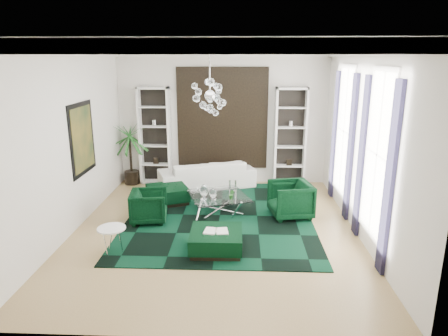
{
  "coord_description": "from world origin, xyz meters",
  "views": [
    {
      "loc": [
        0.53,
        -7.96,
        3.57
      ],
      "look_at": [
        0.17,
        0.5,
        1.24
      ],
      "focal_mm": 32.0,
      "sensor_mm": 36.0,
      "label": 1
    }
  ],
  "objects_px": {
    "ottoman_side": "(168,195)",
    "palm": "(130,145)",
    "armchair_left": "(149,206)",
    "coffee_table": "(218,204)",
    "side_table": "(112,241)",
    "sofa": "(207,174)",
    "ottoman_front": "(216,241)",
    "armchair_right": "(290,200)"
  },
  "relations": [
    {
      "from": "ottoman_side",
      "to": "palm",
      "type": "distance_m",
      "value": 2.25
    },
    {
      "from": "armchair_left",
      "to": "ottoman_side",
      "type": "distance_m",
      "value": 1.27
    },
    {
      "from": "coffee_table",
      "to": "side_table",
      "type": "relative_size",
      "value": 2.41
    },
    {
      "from": "sofa",
      "to": "ottoman_front",
      "type": "bearing_deg",
      "value": 76.98
    },
    {
      "from": "ottoman_front",
      "to": "side_table",
      "type": "height_order",
      "value": "side_table"
    },
    {
      "from": "side_table",
      "to": "palm",
      "type": "distance_m",
      "value": 4.5
    },
    {
      "from": "armchair_right",
      "to": "palm",
      "type": "height_order",
      "value": "palm"
    },
    {
      "from": "armchair_left",
      "to": "side_table",
      "type": "height_order",
      "value": "armchair_left"
    },
    {
      "from": "coffee_table",
      "to": "ottoman_side",
      "type": "bearing_deg",
      "value": 154.47
    },
    {
      "from": "armchair_left",
      "to": "armchair_right",
      "type": "relative_size",
      "value": 0.87
    },
    {
      "from": "coffee_table",
      "to": "ottoman_side",
      "type": "height_order",
      "value": "coffee_table"
    },
    {
      "from": "sofa",
      "to": "palm",
      "type": "height_order",
      "value": "palm"
    },
    {
      "from": "ottoman_front",
      "to": "palm",
      "type": "xyz_separation_m",
      "value": [
        -2.74,
        4.14,
        0.96
      ]
    },
    {
      "from": "ottoman_side",
      "to": "ottoman_front",
      "type": "relative_size",
      "value": 0.97
    },
    {
      "from": "armchair_left",
      "to": "ottoman_side",
      "type": "bearing_deg",
      "value": -16.14
    },
    {
      "from": "sofa",
      "to": "armchair_left",
      "type": "bearing_deg",
      "value": 46.28
    },
    {
      "from": "armchair_left",
      "to": "armchair_right",
      "type": "xyz_separation_m",
      "value": [
        3.21,
        0.42,
        0.05
      ]
    },
    {
      "from": "sofa",
      "to": "armchair_left",
      "type": "xyz_separation_m",
      "value": [
        -1.09,
        -2.53,
        -0.02
      ]
    },
    {
      "from": "armchair_right",
      "to": "ottoman_front",
      "type": "height_order",
      "value": "armchair_right"
    },
    {
      "from": "armchair_right",
      "to": "armchair_left",
      "type": "bearing_deg",
      "value": -93.42
    },
    {
      "from": "coffee_table",
      "to": "side_table",
      "type": "bearing_deg",
      "value": -131.03
    },
    {
      "from": "armchair_right",
      "to": "side_table",
      "type": "distance_m",
      "value": 4.07
    },
    {
      "from": "sofa",
      "to": "ottoman_side",
      "type": "xyz_separation_m",
      "value": [
        -0.9,
        -1.29,
        -0.18
      ]
    },
    {
      "from": "ottoman_front",
      "to": "side_table",
      "type": "relative_size",
      "value": 1.85
    },
    {
      "from": "armchair_right",
      "to": "coffee_table",
      "type": "xyz_separation_m",
      "value": [
        -1.68,
        0.19,
        -0.2
      ]
    },
    {
      "from": "sofa",
      "to": "coffee_table",
      "type": "bearing_deg",
      "value": 82.4
    },
    {
      "from": "ottoman_side",
      "to": "side_table",
      "type": "xyz_separation_m",
      "value": [
        -0.54,
        -2.8,
        0.04
      ]
    },
    {
      "from": "sofa",
      "to": "palm",
      "type": "distance_m",
      "value": 2.37
    },
    {
      "from": "palm",
      "to": "armchair_right",
      "type": "bearing_deg",
      "value": -28.56
    },
    {
      "from": "sofa",
      "to": "armchair_right",
      "type": "bearing_deg",
      "value": 114.62
    },
    {
      "from": "sofa",
      "to": "side_table",
      "type": "distance_m",
      "value": 4.33
    },
    {
      "from": "sofa",
      "to": "armchair_left",
      "type": "height_order",
      "value": "sofa"
    },
    {
      "from": "armchair_right",
      "to": "side_table",
      "type": "relative_size",
      "value": 1.73
    },
    {
      "from": "ottoman_front",
      "to": "armchair_left",
      "type": "bearing_deg",
      "value": 139.82
    },
    {
      "from": "sofa",
      "to": "armchair_left",
      "type": "relative_size",
      "value": 3.32
    },
    {
      "from": "ottoman_side",
      "to": "sofa",
      "type": "bearing_deg",
      "value": 55.16
    },
    {
      "from": "armchair_right",
      "to": "side_table",
      "type": "bearing_deg",
      "value": -71.91
    },
    {
      "from": "armchair_left",
      "to": "ottoman_side",
      "type": "relative_size",
      "value": 0.84
    },
    {
      "from": "side_table",
      "to": "palm",
      "type": "bearing_deg",
      "value": 100.33
    },
    {
      "from": "ottoman_side",
      "to": "ottoman_front",
      "type": "xyz_separation_m",
      "value": [
        1.4,
        -2.59,
        -0.01
      ]
    },
    {
      "from": "side_table",
      "to": "armchair_right",
      "type": "bearing_deg",
      "value": 29.03
    },
    {
      "from": "sofa",
      "to": "armchair_right",
      "type": "height_order",
      "value": "armchair_right"
    }
  ]
}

